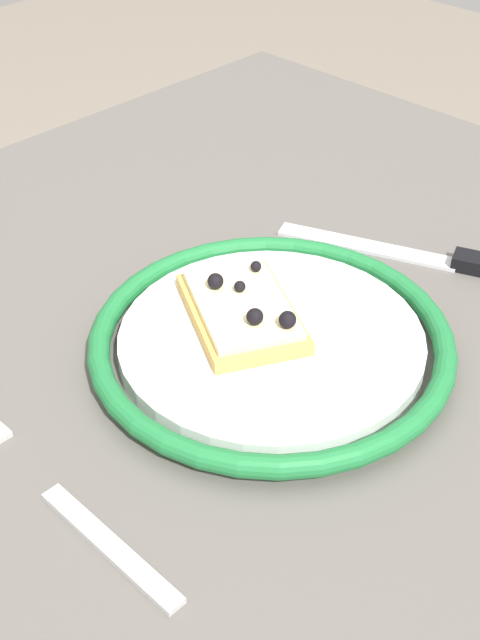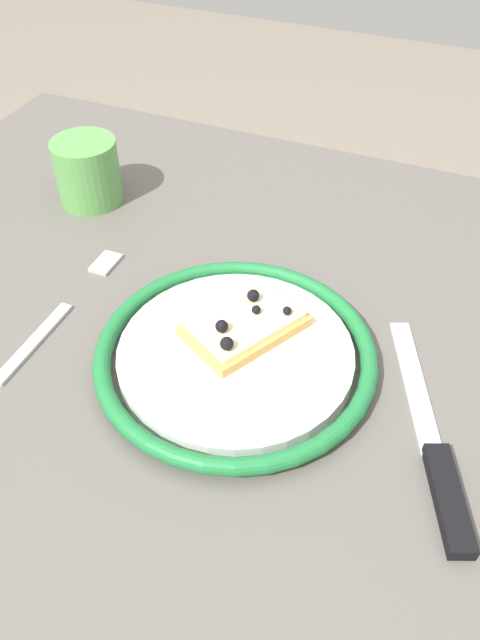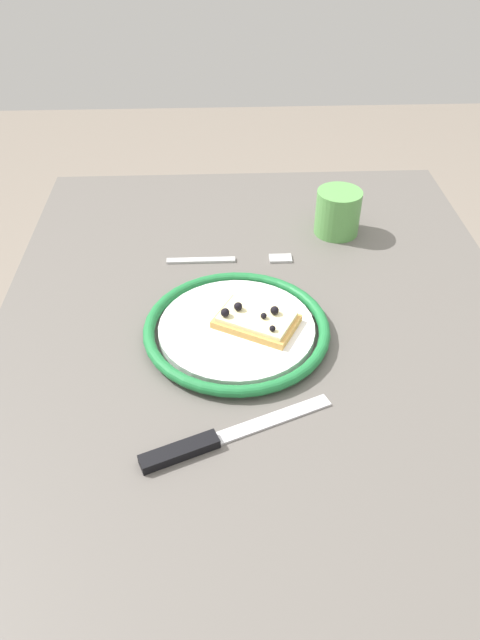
{
  "view_description": "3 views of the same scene",
  "coord_description": "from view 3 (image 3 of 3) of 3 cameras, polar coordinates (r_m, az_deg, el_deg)",
  "views": [
    {
      "loc": [
        -0.3,
        -0.34,
        1.15
      ],
      "look_at": [
        0.03,
        -0.01,
        0.78
      ],
      "focal_mm": 47.42,
      "sensor_mm": 36.0,
      "label": 1
    },
    {
      "loc": [
        0.19,
        -0.39,
        1.19
      ],
      "look_at": [
        0.03,
        -0.01,
        0.79
      ],
      "focal_mm": 35.53,
      "sensor_mm": 36.0,
      "label": 2
    },
    {
      "loc": [
        0.65,
        -0.06,
        1.3
      ],
      "look_at": [
        0.05,
        -0.03,
        0.81
      ],
      "focal_mm": 33.39,
      "sensor_mm": 36.0,
      "label": 3
    }
  ],
  "objects": [
    {
      "name": "pizza_slice_near",
      "position": [
        0.8,
        1.55,
        0.05
      ],
      "size": [
        0.11,
        0.13,
        0.03
      ],
      "color": "tan",
      "rests_on": "plate"
    },
    {
      "name": "fork",
      "position": [
        0.96,
        -0.88,
        5.81
      ],
      "size": [
        0.02,
        0.2,
        0.0
      ],
      "color": "#BABABA",
      "rests_on": "dining_table"
    },
    {
      "name": "dining_table",
      "position": [
        0.92,
        1.86,
        -5.1
      ],
      "size": [
        0.93,
        0.75,
        0.77
      ],
      "color": "#5B5651",
      "rests_on": "ground_plane"
    },
    {
      "name": "plate",
      "position": [
        0.81,
        -0.32,
        -0.86
      ],
      "size": [
        0.25,
        0.25,
        0.02
      ],
      "color": "white",
      "rests_on": "dining_table"
    },
    {
      "name": "cup",
      "position": [
        1.03,
        9.36,
        10.15
      ],
      "size": [
        0.08,
        0.08,
        0.08
      ],
      "primitive_type": "cylinder",
      "color": "#599E4C",
      "rests_on": "dining_table"
    },
    {
      "name": "knife",
      "position": [
        0.68,
        -3.16,
        -11.63
      ],
      "size": [
        0.11,
        0.23,
        0.01
      ],
      "color": "silver",
      "rests_on": "dining_table"
    },
    {
      "name": "ground_plane",
      "position": [
        1.45,
        1.28,
        -23.97
      ],
      "size": [
        6.0,
        6.0,
        0.0
      ],
      "primitive_type": "plane",
      "color": "gray"
    }
  ]
}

